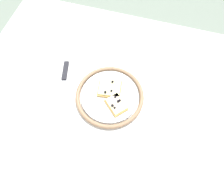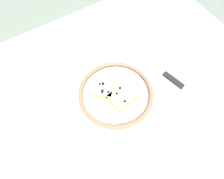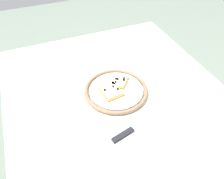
{
  "view_description": "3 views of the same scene",
  "coord_description": "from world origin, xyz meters",
  "views": [
    {
      "loc": [
        -0.15,
        0.35,
        1.55
      ],
      "look_at": [
        -0.05,
        -0.02,
        0.81
      ],
      "focal_mm": 34.12,
      "sensor_mm": 36.0,
      "label": 1
    },
    {
      "loc": [
        -0.24,
        -0.3,
        1.47
      ],
      "look_at": [
        -0.05,
        0.02,
        0.79
      ],
      "focal_mm": 34.45,
      "sensor_mm": 36.0,
      "label": 2
    },
    {
      "loc": [
        0.59,
        -0.27,
        1.45
      ],
      "look_at": [
        -0.04,
        -0.02,
        0.8
      ],
      "focal_mm": 35.7,
      "sensor_mm": 36.0,
      "label": 3
    }
  ],
  "objects": [
    {
      "name": "pizza_slice_far",
      "position": [
        -0.08,
        0.03,
        0.8
      ],
      "size": [
        0.1,
        0.1,
        0.03
      ],
      "color": "tan",
      "rests_on": "plate"
    },
    {
      "name": "pizza_slice_near",
      "position": [
        -0.04,
        -0.03,
        0.79
      ],
      "size": [
        0.1,
        0.09,
        0.03
      ],
      "color": "tan",
      "rests_on": "plate"
    },
    {
      "name": "plate",
      "position": [
        -0.04,
        0.0,
        0.78
      ],
      "size": [
        0.27,
        0.27,
        0.02
      ],
      "color": "white",
      "rests_on": "dining_table"
    },
    {
      "name": "fork",
      "position": [
        -0.25,
        -0.01,
        0.77
      ],
      "size": [
        0.07,
        0.2,
        0.0
      ],
      "color": "silver",
      "rests_on": "dining_table"
    },
    {
      "name": "knife",
      "position": [
        0.17,
        -0.03,
        0.78
      ],
      "size": [
        0.08,
        0.24,
        0.01
      ],
      "color": "silver",
      "rests_on": "dining_table"
    },
    {
      "name": "dining_table",
      "position": [
        0.0,
        0.0,
        0.69
      ],
      "size": [
        1.1,
        0.92,
        0.77
      ],
      "color": "white",
      "rests_on": "ground_plane"
    }
  ]
}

